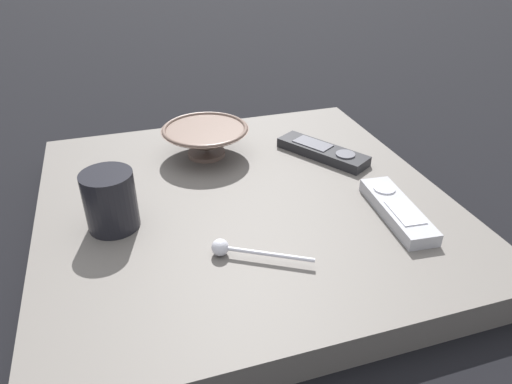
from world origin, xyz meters
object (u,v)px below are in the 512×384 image
at_px(coffee_mug, 110,201).
at_px(tv_remote_far, 322,151).
at_px(teaspoon, 231,249).
at_px(tv_remote_near, 397,210).
at_px(cereal_bowl, 206,139).

relative_size(coffee_mug, tv_remote_far, 0.49).
distance_m(teaspoon, tv_remote_near, 0.28).
bearing_deg(teaspoon, tv_remote_far, 44.57).
xyz_separation_m(cereal_bowl, coffee_mug, (-0.19, -0.19, 0.01)).
bearing_deg(cereal_bowl, teaspoon, -96.04).
height_order(coffee_mug, tv_remote_far, coffee_mug).
bearing_deg(tv_remote_near, coffee_mug, 166.23).
relative_size(cereal_bowl, teaspoon, 1.31).
xyz_separation_m(cereal_bowl, tv_remote_far, (0.22, -0.07, -0.02)).
height_order(coffee_mug, teaspoon, coffee_mug).
bearing_deg(tv_remote_far, cereal_bowl, 161.47).
height_order(cereal_bowl, tv_remote_near, cereal_bowl).
xyz_separation_m(coffee_mug, tv_remote_near, (0.43, -0.10, -0.03)).
xyz_separation_m(teaspoon, tv_remote_near, (0.28, 0.02, -0.00)).
relative_size(tv_remote_near, tv_remote_far, 0.97).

